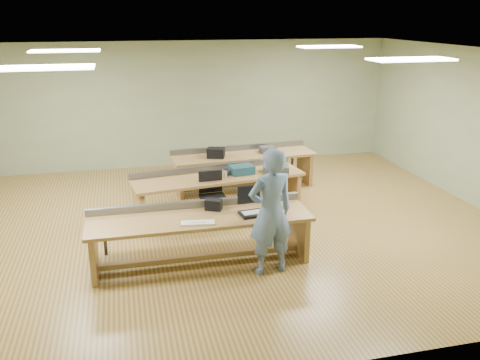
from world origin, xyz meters
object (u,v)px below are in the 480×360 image
at_px(workbench_back, 243,162).
at_px(person, 271,212).
at_px(laptop_base, 252,214).
at_px(task_chair, 213,205).
at_px(workbench_front, 200,227).
at_px(camera_bag, 214,205).
at_px(workbench_mid, 218,185).
at_px(drinks_can, 225,174).
at_px(mug, 226,172).
at_px(parts_bin_grey, 276,169).
at_px(parts_bin_teal, 242,170).

height_order(workbench_back, person, person).
bearing_deg(laptop_base, task_chair, 94.34).
distance_m(workbench_front, camera_bag, 0.42).
relative_size(workbench_mid, task_chair, 3.48).
height_order(workbench_mid, drinks_can, drinks_can).
xyz_separation_m(person, mug, (-0.13, 2.40, -0.13)).
height_order(workbench_mid, person, person).
bearing_deg(laptop_base, parts_bin_grey, 56.98).
bearing_deg(parts_bin_grey, person, -108.95).
xyz_separation_m(workbench_front, workbench_mid, (0.64, 1.88, -0.00)).
bearing_deg(drinks_can, workbench_front, -113.35).
xyz_separation_m(person, drinks_can, (-0.19, 2.25, -0.12)).
xyz_separation_m(workbench_back, parts_bin_teal, (-0.36, -1.34, 0.26)).
relative_size(workbench_front, drinks_can, 26.13).
bearing_deg(parts_bin_teal, task_chair, -143.97).
relative_size(task_chair, mug, 6.92).
distance_m(workbench_back, parts_bin_grey, 1.47).
bearing_deg(workbench_mid, task_chair, -119.95).
distance_m(workbench_back, laptop_base, 3.46).
xyz_separation_m(workbench_back, drinks_can, (-0.72, -1.52, 0.25)).
distance_m(task_chair, mug, 0.72).
distance_m(workbench_front, workbench_back, 3.55).
bearing_deg(person, workbench_mid, -92.98).
bearing_deg(person, camera_bag, -57.04).
height_order(workbench_back, laptop_base, workbench_back).
relative_size(person, parts_bin_teal, 4.36).
xyz_separation_m(workbench_front, mug, (0.80, 1.87, 0.24)).
relative_size(parts_bin_teal, parts_bin_grey, 0.89).
bearing_deg(workbench_mid, drinks_can, -65.63).
height_order(workbench_front, mug, workbench_front).
bearing_deg(workbench_mid, workbench_front, -116.73).
height_order(person, parts_bin_teal, person).
distance_m(laptop_base, drinks_can, 1.86).
distance_m(person, parts_bin_teal, 2.44).
height_order(workbench_back, task_chair, task_chair).
bearing_deg(person, workbench_front, -39.76).
bearing_deg(workbench_mid, workbench_back, 50.82).
xyz_separation_m(workbench_front, task_chair, (0.46, 1.43, -0.22)).
bearing_deg(workbench_back, laptop_base, -105.42).
height_order(workbench_mid, laptop_base, workbench_mid).
bearing_deg(laptop_base, workbench_mid, 87.00).
xyz_separation_m(workbench_front, drinks_can, (0.74, 1.71, 0.25)).
height_order(camera_bag, parts_bin_grey, camera_bag).
relative_size(workbench_back, task_chair, 3.29).
height_order(workbench_back, mug, workbench_back).
distance_m(workbench_mid, task_chair, 0.52).
height_order(workbench_mid, mug, workbench_mid).
relative_size(mug, drinks_can, 1.08).
height_order(workbench_front, parts_bin_teal, parts_bin_teal).
bearing_deg(workbench_back, workbench_front, -118.07).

